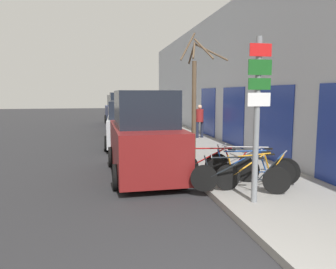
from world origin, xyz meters
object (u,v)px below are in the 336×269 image
bicycle_3 (250,166)px  parked_car_1 (128,126)px  bicycle_2 (249,169)px  parked_car_3 (119,111)px  signpost (257,114)px  bicycle_4 (216,166)px  parked_car_2 (123,115)px  bicycle_1 (256,173)px  parked_car_0 (144,138)px  bicycle_0 (240,177)px  pedestrian_near (200,119)px  street_tree (195,99)px

bicycle_3 → parked_car_1: bearing=53.3°
bicycle_2 → parked_car_3: bearing=29.1°
parked_car_3 → bicycle_3: bearing=-85.5°
signpost → bicycle_4: bearing=96.1°
signpost → bicycle_2: size_ratio=1.64×
bicycle_2 → parked_car_2: parked_car_2 is taller
bicycle_3 → parked_car_2: size_ratio=0.49×
bicycle_2 → bicycle_3: bearing=-8.7°
bicycle_1 → bicycle_3: size_ratio=1.03×
parked_car_0 → bicycle_4: bearing=-40.9°
bicycle_0 → pedestrian_near: 9.49m
bicycle_3 → parked_car_0: parked_car_0 is taller
bicycle_1 → parked_car_2: 13.08m
bicycle_1 → signpost: bearing=149.5°
parked_car_0 → parked_car_3: (0.06, 16.10, -0.09)m
signpost → street_tree: (-0.03, 4.56, 0.24)m
bicycle_0 → bicycle_2: bicycle_2 is taller
bicycle_3 → parked_car_1: (-2.63, 7.29, 0.41)m
parked_car_3 → street_tree: 14.99m
bicycle_2 → pedestrian_near: 8.76m
parked_car_0 → parked_car_1: bearing=89.7°
bicycle_4 → parked_car_0: (-1.73, 1.45, 0.60)m
bicycle_4 → parked_car_1: parked_car_1 is taller
bicycle_3 → bicycle_4: size_ratio=1.01×
signpost → bicycle_1: 1.84m
bicycle_2 → signpost: bearing=-179.1°
parked_car_0 → bicycle_0: bearing=-55.3°
bicycle_0 → pedestrian_near: bearing=7.7°
bicycle_1 → bicycle_2: 0.37m
parked_car_1 → bicycle_4: bearing=-73.2°
bicycle_2 → parked_car_0: bearing=72.5°
parked_car_3 → bicycle_4: bearing=-88.1°
parked_car_3 → street_tree: size_ratio=1.10×
bicycle_1 → parked_car_3: 18.60m
signpost → parked_car_0: size_ratio=0.78×
signpost → parked_car_0: signpost is taller
signpost → parked_car_1: signpost is taller
bicycle_1 → parked_car_0: (-2.42, 2.34, 0.61)m
pedestrian_near → street_tree: street_tree is taller
signpost → bicycle_4: size_ratio=1.68×
pedestrian_near → street_tree: 5.80m
bicycle_0 → bicycle_2: (0.54, 0.65, 0.00)m
bicycle_2 → parked_car_2: bearing=32.4°
bicycle_1 → parked_car_2: size_ratio=0.50×
bicycle_2 → parked_car_1: size_ratio=0.50×
signpost → parked_car_2: size_ratio=0.81×
parked_car_1 → pedestrian_near: parked_car_1 is taller
bicycle_1 → parked_car_0: parked_car_0 is taller
pedestrian_near → parked_car_0: bearing=-134.8°
bicycle_1 → bicycle_4: (-0.70, 0.89, 0.01)m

